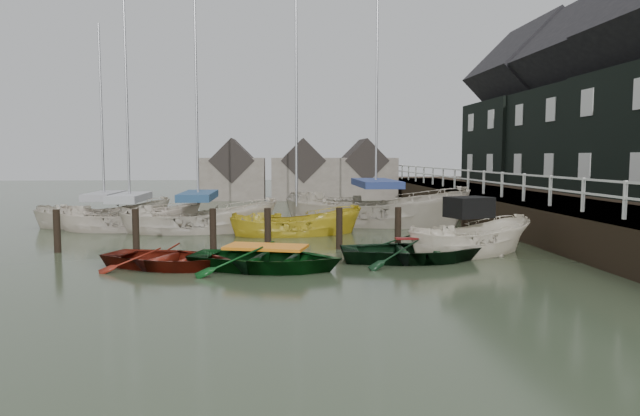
{
  "coord_description": "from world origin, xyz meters",
  "views": [
    {
      "loc": [
        -0.9,
        -15.89,
        3.12
      ],
      "look_at": [
        0.54,
        2.9,
        1.4
      ],
      "focal_mm": 32.0,
      "sensor_mm": 36.0,
      "label": 1
    }
  ],
  "objects": [
    {
      "name": "rowboat_green",
      "position": [
        -1.2,
        -0.33,
        0.0
      ],
      "size": [
        4.93,
        4.1,
        0.88
      ],
      "primitive_type": "imported",
      "rotation": [
        0.0,
        0.0,
        1.29
      ],
      "color": "#08330F",
      "rests_on": "ground"
    },
    {
      "name": "quay_houses",
      "position": [
        14.99,
        8.66,
        5.68
      ],
      "size": [
        6.52,
        28.14,
        10.01
      ],
      "color": "black",
      "rests_on": "ground"
    },
    {
      "name": "sailboat_d",
      "position": [
        3.6,
        9.66,
        0.06
      ],
      "size": [
        8.89,
        5.2,
        13.18
      ],
      "rotation": [
        0.0,
        0.0,
        1.31
      ],
      "color": "#BDB2A1",
      "rests_on": "ground"
    },
    {
      "name": "mooring_pilings",
      "position": [
        -1.11,
        3.0,
        0.5
      ],
      "size": [
        13.72,
        0.22,
        1.8
      ],
      "color": "black",
      "rests_on": "ground"
    },
    {
      "name": "sailboat_e",
      "position": [
        -8.62,
        10.3,
        0.06
      ],
      "size": [
        6.15,
        3.88,
        10.02
      ],
      "rotation": [
        0.0,
        0.0,
        1.89
      ],
      "color": "#BBB19F",
      "rests_on": "ground"
    },
    {
      "name": "motorboat",
      "position": [
        5.18,
        1.47,
        0.09
      ],
      "size": [
        4.85,
        3.15,
        2.71
      ],
      "rotation": [
        0.0,
        0.0,
        1.92
      ],
      "color": "beige",
      "rests_on": "ground"
    },
    {
      "name": "sailboat_c",
      "position": [
        -0.1,
        6.69,
        0.02
      ],
      "size": [
        5.51,
        2.66,
        10.97
      ],
      "rotation": [
        0.0,
        0.0,
        1.7
      ],
      "color": "gold",
      "rests_on": "ground"
    },
    {
      "name": "far_sheds",
      "position": [
        0.83,
        26.0,
        1.86
      ],
      "size": [
        14.0,
        4.08,
        4.39
      ],
      "color": "#665B51",
      "rests_on": "ground"
    },
    {
      "name": "rowboat_dkgreen",
      "position": [
        3.12,
        0.63,
        0.0
      ],
      "size": [
        4.36,
        3.19,
        0.88
      ],
      "primitive_type": "imported",
      "rotation": [
        0.0,
        0.0,
        1.53
      ],
      "color": "black",
      "rests_on": "ground"
    },
    {
      "name": "pier",
      "position": [
        9.48,
        10.0,
        0.71
      ],
      "size": [
        3.04,
        32.0,
        2.7
      ],
      "color": "black",
      "rests_on": "ground"
    },
    {
      "name": "land_strip",
      "position": [
        15.0,
        10.0,
        0.0
      ],
      "size": [
        14.0,
        38.0,
        1.5
      ],
      "primitive_type": "cube",
      "color": "black",
      "rests_on": "ground"
    },
    {
      "name": "sailboat_b",
      "position": [
        -4.12,
        7.83,
        0.06
      ],
      "size": [
        6.57,
        2.74,
        11.43
      ],
      "rotation": [
        0.0,
        0.0,
        1.62
      ],
      "color": "beige",
      "rests_on": "ground"
    },
    {
      "name": "rowboat_red",
      "position": [
        -3.93,
        0.16,
        0.0
      ],
      "size": [
        4.6,
        4.01,
        0.8
      ],
      "primitive_type": "imported",
      "rotation": [
        0.0,
        0.0,
        1.18
      ],
      "color": "#63180E",
      "rests_on": "ground"
    },
    {
      "name": "sailboat_a",
      "position": [
        -7.07,
        8.56,
        0.07
      ],
      "size": [
        6.03,
        2.43,
        11.57
      ],
      "rotation": [
        0.0,
        0.0,
        1.54
      ],
      "color": "beige",
      "rests_on": "ground"
    },
    {
      "name": "ground",
      "position": [
        0.0,
        0.0,
        0.0
      ],
      "size": [
        120.0,
        120.0,
        0.0
      ],
      "primitive_type": "plane",
      "color": "#2E3622",
      "rests_on": "ground"
    }
  ]
}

